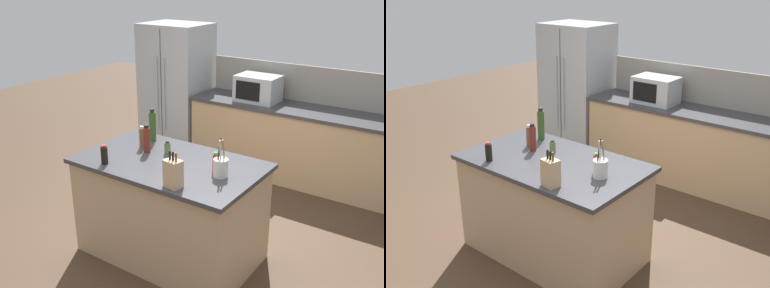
% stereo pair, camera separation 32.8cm
% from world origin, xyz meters
% --- Properties ---
extents(ground_plane, '(14.00, 14.00, 0.00)m').
position_xyz_m(ground_plane, '(0.00, 0.00, 0.00)').
color(ground_plane, '#473323').
extents(back_counter_run, '(2.75, 0.66, 0.94)m').
position_xyz_m(back_counter_run, '(0.30, 2.20, 0.47)').
color(back_counter_run, tan).
rests_on(back_counter_run, ground_plane).
extents(wall_backsplash, '(2.71, 0.03, 0.46)m').
position_xyz_m(wall_backsplash, '(0.30, 2.52, 1.17)').
color(wall_backsplash, gray).
rests_on(wall_backsplash, back_counter_run).
extents(kitchen_island, '(1.62, 0.96, 0.94)m').
position_xyz_m(kitchen_island, '(0.00, 0.00, 0.47)').
color(kitchen_island, tan).
rests_on(kitchen_island, ground_plane).
extents(refrigerator, '(0.89, 0.75, 1.83)m').
position_xyz_m(refrigerator, '(-1.56, 2.25, 0.91)').
color(refrigerator, '#ADB2B7').
rests_on(refrigerator, ground_plane).
extents(microwave, '(0.53, 0.39, 0.33)m').
position_xyz_m(microwave, '(-0.25, 2.20, 1.11)').
color(microwave, '#ADB2B7').
rests_on(microwave, back_counter_run).
extents(knife_block, '(0.14, 0.12, 0.29)m').
position_xyz_m(knife_block, '(0.32, -0.38, 1.05)').
color(knife_block, tan).
rests_on(knife_block, kitchen_island).
extents(utensil_crock, '(0.12, 0.12, 0.32)m').
position_xyz_m(utensil_crock, '(0.53, -0.02, 1.02)').
color(utensil_crock, beige).
rests_on(utensil_crock, kitchen_island).
extents(olive_oil_bottle, '(0.07, 0.07, 0.32)m').
position_xyz_m(olive_oil_bottle, '(-0.45, 0.33, 1.09)').
color(olive_oil_bottle, '#2D4C1E').
rests_on(olive_oil_bottle, kitchen_island).
extents(hot_sauce_bottle, '(0.05, 0.05, 0.17)m').
position_xyz_m(hot_sauce_bottle, '(0.44, 0.04, 1.02)').
color(hot_sauce_bottle, red).
rests_on(hot_sauce_bottle, kitchen_island).
extents(pepper_grinder, '(0.05, 0.05, 0.21)m').
position_xyz_m(pepper_grinder, '(-0.41, 0.12, 1.04)').
color(pepper_grinder, brown).
rests_on(pepper_grinder, kitchen_island).
extents(soy_sauce_bottle, '(0.06, 0.06, 0.17)m').
position_xyz_m(soy_sauce_bottle, '(-0.43, -0.35, 1.02)').
color(soy_sauce_bottle, black).
rests_on(soy_sauce_bottle, kitchen_island).
extents(vinegar_bottle, '(0.06, 0.06, 0.26)m').
position_xyz_m(vinegar_bottle, '(-0.30, 0.06, 1.06)').
color(vinegar_bottle, maroon).
rests_on(vinegar_bottle, kitchen_island).
extents(spice_jar_oregano, '(0.06, 0.06, 0.12)m').
position_xyz_m(spice_jar_oregano, '(-0.12, 0.14, 1.00)').
color(spice_jar_oregano, '#567038').
rests_on(spice_jar_oregano, kitchen_island).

